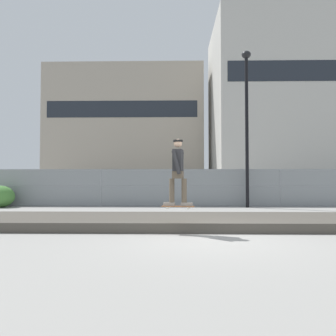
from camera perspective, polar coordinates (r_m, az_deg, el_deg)
The scene contains 11 objects.
ground_plane at distance 7.76m, azimuth 6.95°, elevation -11.92°, with size 120.00×120.00×0.00m, color gray.
gravel_berm at distance 9.85m, azimuth 5.68°, elevation -9.02°, with size 14.32×2.94×0.26m, color #4C473F.
skateboard at distance 8.29m, azimuth 1.72°, elevation -6.59°, with size 0.82×0.34×0.07m.
skater at distance 8.27m, azimuth 1.71°, elevation -0.05°, with size 0.73×0.61×1.66m.
chain_fence at distance 16.60m, azimuth 3.81°, elevation -3.35°, with size 26.74×0.06×1.85m.
street_lamp at distance 16.74m, azimuth 13.28°, elevation 9.46°, with size 0.44×0.44×7.56m.
parked_car_near at distance 20.35m, azimuth -9.19°, elevation -3.33°, with size 4.53×2.20×1.66m.
parked_car_mid at distance 20.58m, azimuth 5.75°, elevation -3.33°, with size 4.44×2.04×1.66m.
library_building at distance 56.49m, azimuth -6.97°, elevation 6.45°, with size 24.55×11.75×19.10m.
office_block at distance 50.29m, azimuth 18.95°, elevation 9.76°, with size 19.28×15.04×22.88m.
shrub_left at distance 17.94m, azimuth -26.70°, elevation -4.36°, with size 1.34×1.10×1.04m.
Camera 1 is at (-0.76, -7.60, 1.35)m, focal length 35.74 mm.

